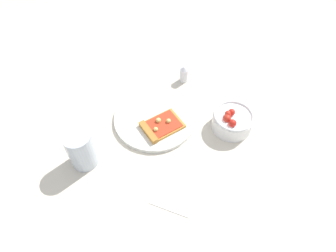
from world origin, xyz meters
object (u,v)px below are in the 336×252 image
Objects in this scene: salad_bowl at (232,121)px; pepper_shaker at (184,74)px; pizza_slice_main at (160,126)px; soda_glass at (82,150)px; paper_napkin at (178,188)px; plate at (155,118)px.

pepper_shaker is at bearing -49.22° from salad_bowl.
soda_glass is (0.21, 0.14, 0.04)m from pizza_slice_main.
salad_bowl is 0.27m from pepper_shaker.
soda_glass is 1.99× the size of pepper_shaker.
soda_glass reaches higher than paper_napkin.
plate is at bearing -135.14° from soda_glass.
pizza_slice_main reaches higher than plate.
pepper_shaker is at bearing -87.37° from paper_napkin.
salad_bowl is 2.03× the size of pepper_shaker.
pizza_slice_main is at bearing 10.20° from salad_bowl.
soda_glass is at bearing 34.23° from pizza_slice_main.
plate is 1.77× the size of pizza_slice_main.
paper_napkin is (-0.29, 0.06, -0.06)m from soda_glass.
soda_glass reaches higher than plate.
paper_napkin is at bearing 112.35° from plate.
plate reaches higher than paper_napkin.
pizza_slice_main is 0.23m from salad_bowl.
pizza_slice_main reaches higher than paper_napkin.
plate is 1.92× the size of paper_napkin.
salad_bowl reaches higher than paper_napkin.
pizza_slice_main is 1.18× the size of salad_bowl.
pizza_slice_main is 0.22m from paper_napkin.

